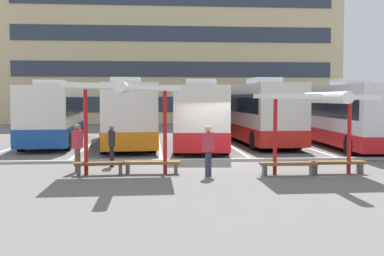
{
  "coord_description": "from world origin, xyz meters",
  "views": [
    {
      "loc": [
        -2.34,
        -18.87,
        2.67
      ],
      "look_at": [
        -0.54,
        2.69,
        1.29
      ],
      "focal_mm": 44.28,
      "sensor_mm": 36.0,
      "label": 1
    }
  ],
  "objects_px": {
    "coach_bus_3": "(258,113)",
    "bench_2": "(289,165)",
    "coach_bus_2": "(201,117)",
    "waiting_passenger_2": "(208,147)",
    "coach_bus_1": "(124,114)",
    "waiting_shelter_0": "(125,90)",
    "waiting_shelter_1": "(316,99)",
    "bench_3": "(337,164)",
    "waiting_passenger_0": "(112,143)",
    "waiting_passenger_1": "(77,144)",
    "bench_0": "(100,165)",
    "coach_bus_0": "(54,115)",
    "coach_bus_4": "(340,115)",
    "bench_1": "(152,164)"
  },
  "relations": [
    {
      "from": "coach_bus_1",
      "to": "waiting_passenger_1",
      "type": "distance_m",
      "value": 9.93
    },
    {
      "from": "coach_bus_3",
      "to": "bench_1",
      "type": "distance_m",
      "value": 12.58
    },
    {
      "from": "bench_1",
      "to": "waiting_shelter_0",
      "type": "bearing_deg",
      "value": -162.46
    },
    {
      "from": "coach_bus_0",
      "to": "coach_bus_3",
      "type": "relative_size",
      "value": 0.98
    },
    {
      "from": "waiting_passenger_1",
      "to": "bench_2",
      "type": "bearing_deg",
      "value": -11.09
    },
    {
      "from": "waiting_passenger_2",
      "to": "waiting_shelter_0",
      "type": "bearing_deg",
      "value": 172.11
    },
    {
      "from": "bench_0",
      "to": "waiting_passenger_1",
      "type": "xyz_separation_m",
      "value": [
        -0.88,
        0.87,
        0.67
      ]
    },
    {
      "from": "coach_bus_3",
      "to": "bench_0",
      "type": "height_order",
      "value": "coach_bus_3"
    },
    {
      "from": "waiting_shelter_0",
      "to": "bench_1",
      "type": "height_order",
      "value": "waiting_shelter_0"
    },
    {
      "from": "waiting_passenger_0",
      "to": "waiting_passenger_1",
      "type": "bearing_deg",
      "value": -135.42
    },
    {
      "from": "coach_bus_0",
      "to": "coach_bus_1",
      "type": "xyz_separation_m",
      "value": [
        4.03,
        -0.65,
        0.06
      ]
    },
    {
      "from": "coach_bus_0",
      "to": "coach_bus_4",
      "type": "distance_m",
      "value": 16.16
    },
    {
      "from": "bench_1",
      "to": "waiting_shelter_1",
      "type": "distance_m",
      "value": 6.1
    },
    {
      "from": "waiting_shelter_1",
      "to": "waiting_passenger_2",
      "type": "distance_m",
      "value": 4.04
    },
    {
      "from": "waiting_shelter_1",
      "to": "waiting_passenger_0",
      "type": "distance_m",
      "value": 7.82
    },
    {
      "from": "coach_bus_1",
      "to": "bench_3",
      "type": "height_order",
      "value": "coach_bus_1"
    },
    {
      "from": "coach_bus_0",
      "to": "coach_bus_2",
      "type": "height_order",
      "value": "coach_bus_0"
    },
    {
      "from": "bench_0",
      "to": "bench_1",
      "type": "xyz_separation_m",
      "value": [
        1.8,
        0.08,
        0.01
      ]
    },
    {
      "from": "coach_bus_2",
      "to": "waiting_passenger_2",
      "type": "distance_m",
      "value": 9.63
    },
    {
      "from": "coach_bus_0",
      "to": "bench_1",
      "type": "distance_m",
      "value": 12.66
    },
    {
      "from": "waiting_passenger_0",
      "to": "waiting_passenger_1",
      "type": "distance_m",
      "value": 1.59
    },
    {
      "from": "waiting_passenger_0",
      "to": "coach_bus_0",
      "type": "bearing_deg",
      "value": 113.37
    },
    {
      "from": "coach_bus_3",
      "to": "waiting_passenger_0",
      "type": "height_order",
      "value": "coach_bus_3"
    },
    {
      "from": "waiting_shelter_1",
      "to": "bench_2",
      "type": "distance_m",
      "value": 2.46
    },
    {
      "from": "coach_bus_0",
      "to": "bench_2",
      "type": "height_order",
      "value": "coach_bus_0"
    },
    {
      "from": "coach_bus_3",
      "to": "bench_2",
      "type": "distance_m",
      "value": 11.69
    },
    {
      "from": "waiting_shelter_0",
      "to": "bench_2",
      "type": "distance_m",
      "value": 6.2
    },
    {
      "from": "coach_bus_2",
      "to": "waiting_passenger_0",
      "type": "xyz_separation_m",
      "value": [
        -4.18,
        -7.01,
        -0.72
      ]
    },
    {
      "from": "coach_bus_4",
      "to": "bench_0",
      "type": "height_order",
      "value": "coach_bus_4"
    },
    {
      "from": "waiting_shelter_0",
      "to": "bench_0",
      "type": "relative_size",
      "value": 2.58
    },
    {
      "from": "waiting_passenger_0",
      "to": "waiting_passenger_1",
      "type": "relative_size",
      "value": 0.94
    },
    {
      "from": "coach_bus_2",
      "to": "coach_bus_1",
      "type": "bearing_deg",
      "value": 157.8
    },
    {
      "from": "coach_bus_2",
      "to": "bench_2",
      "type": "bearing_deg",
      "value": -77.74
    },
    {
      "from": "bench_1",
      "to": "coach_bus_3",
      "type": "bearing_deg",
      "value": 60.25
    },
    {
      "from": "coach_bus_2",
      "to": "bench_2",
      "type": "xyz_separation_m",
      "value": [
        2.08,
        -9.57,
        -1.31
      ]
    },
    {
      "from": "coach_bus_1",
      "to": "waiting_shelter_0",
      "type": "bearing_deg",
      "value": -86.44
    },
    {
      "from": "coach_bus_1",
      "to": "waiting_shelter_0",
      "type": "height_order",
      "value": "coach_bus_1"
    },
    {
      "from": "coach_bus_4",
      "to": "bench_3",
      "type": "xyz_separation_m",
      "value": [
        -3.86,
        -9.32,
        -1.37
      ]
    },
    {
      "from": "coach_bus_4",
      "to": "waiting_shelter_0",
      "type": "height_order",
      "value": "coach_bus_4"
    },
    {
      "from": "waiting_passenger_1",
      "to": "waiting_passenger_2",
      "type": "relative_size",
      "value": 1.0
    },
    {
      "from": "coach_bus_3",
      "to": "bench_2",
      "type": "bearing_deg",
      "value": -97.38
    },
    {
      "from": "coach_bus_0",
      "to": "coach_bus_1",
      "type": "height_order",
      "value": "coach_bus_1"
    },
    {
      "from": "bench_1",
      "to": "waiting_passenger_2",
      "type": "distance_m",
      "value": 2.14
    },
    {
      "from": "bench_1",
      "to": "bench_2",
      "type": "distance_m",
      "value": 4.76
    },
    {
      "from": "waiting_shelter_1",
      "to": "bench_3",
      "type": "xyz_separation_m",
      "value": [
        0.9,
        0.22,
        -2.29
      ]
    },
    {
      "from": "bench_3",
      "to": "bench_0",
      "type": "bearing_deg",
      "value": 177.1
    },
    {
      "from": "bench_2",
      "to": "bench_3",
      "type": "relative_size",
      "value": 1.02
    },
    {
      "from": "coach_bus_0",
      "to": "waiting_shelter_1",
      "type": "height_order",
      "value": "coach_bus_0"
    },
    {
      "from": "coach_bus_1",
      "to": "coach_bus_3",
      "type": "bearing_deg",
      "value": 1.63
    },
    {
      "from": "waiting_passenger_1",
      "to": "waiting_passenger_2",
      "type": "distance_m",
      "value": 4.83
    }
  ]
}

